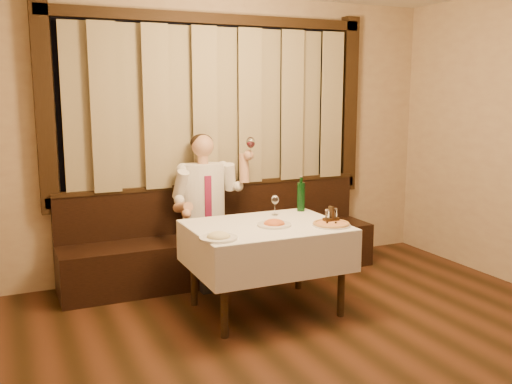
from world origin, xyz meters
name	(u,v)px	position (x,y,z in m)	size (l,w,h in m)	color
room	(310,143)	(0.00, 0.97, 1.50)	(5.01, 6.01, 2.81)	black
banquette	(223,246)	(0.00, 2.72, 0.31)	(3.20, 0.61, 0.94)	black
dining_table	(266,237)	(0.00, 1.70, 0.65)	(1.27, 0.97, 0.76)	black
pizza	(331,224)	(0.48, 1.44, 0.77)	(0.32, 0.32, 0.03)	white
pasta_red	(274,221)	(0.04, 1.63, 0.80)	(0.28, 0.28, 0.10)	white
pasta_cream	(218,234)	(-0.53, 1.41, 0.80)	(0.29, 0.29, 0.10)	white
green_bottle	(301,196)	(0.53, 2.06, 0.90)	(0.07, 0.07, 0.33)	#115019
table_wine_glass	(275,201)	(0.23, 1.99, 0.89)	(0.07, 0.07, 0.19)	white
cruet_caddy	(331,217)	(0.53, 1.53, 0.81)	(0.13, 0.07, 0.14)	black
seated_man	(207,198)	(-0.19, 2.63, 0.84)	(0.80, 0.60, 1.45)	black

